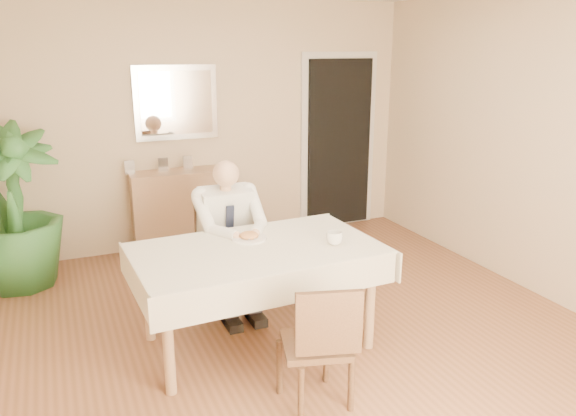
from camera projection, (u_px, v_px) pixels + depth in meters
name	position (u px, v px, depth m)	size (l,w,h in m)	color
room	(308.00, 172.00, 3.78)	(5.00, 5.02, 2.60)	brown
doorway	(339.00, 144.00, 6.62)	(0.96, 0.07, 2.10)	beige
mirror	(176.00, 103.00, 5.76)	(0.86, 0.04, 0.76)	silver
dining_table	(257.00, 259.00, 3.97)	(1.76, 1.09, 0.75)	#9B7351
chair_far	(222.00, 245.00, 4.79)	(0.43, 0.43, 0.86)	#462E1B
chair_near	(320.00, 342.00, 3.28)	(0.47, 0.48, 0.81)	#462E1B
seated_man	(231.00, 231.00, 4.48)	(0.48, 0.72, 1.24)	white
plate	(249.00, 238.00, 4.10)	(0.26, 0.26, 0.02)	white
food	(249.00, 235.00, 4.10)	(0.14, 0.14, 0.06)	#9D6334
knife	(257.00, 238.00, 4.06)	(0.01, 0.01, 0.13)	silver
fork	(246.00, 239.00, 4.03)	(0.01, 0.01, 0.13)	silver
coffee_mug	(335.00, 238.00, 3.99)	(0.12, 0.12, 0.09)	white
sideboard	(185.00, 211.00, 5.94)	(1.08, 0.37, 0.87)	#9B7351
photo_frame_left	(130.00, 167.00, 5.64)	(0.10, 0.02, 0.14)	silver
photo_frame_center	(163.00, 164.00, 5.78)	(0.10, 0.02, 0.14)	silver
photo_frame_right	(188.00, 162.00, 5.89)	(0.10, 0.02, 0.14)	silver
potted_palm	(13.00, 207.00, 4.96)	(0.83, 0.83, 1.48)	#295E27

